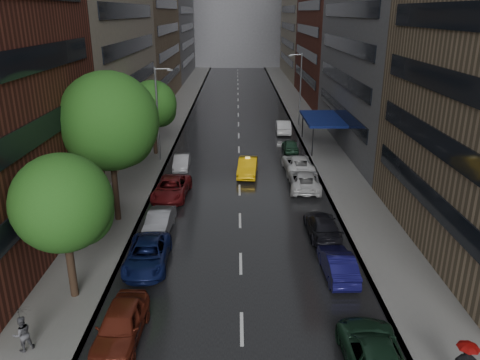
# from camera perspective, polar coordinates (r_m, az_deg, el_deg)

# --- Properties ---
(road) EXTENTS (14.00, 140.00, 0.01)m
(road) POSITION_cam_1_polar(r_m,az_deg,el_deg) (65.65, -0.20, 7.60)
(road) COLOR black
(road) RESTS_ON ground
(sidewalk_left) EXTENTS (4.00, 140.00, 0.15)m
(sidewalk_left) POSITION_cam_1_polar(r_m,az_deg,el_deg) (66.23, -8.08, 7.57)
(sidewalk_left) COLOR gray
(sidewalk_left) RESTS_ON ground
(sidewalk_right) EXTENTS (4.00, 140.00, 0.15)m
(sidewalk_right) POSITION_cam_1_polar(r_m,az_deg,el_deg) (66.28, 7.68, 7.60)
(sidewalk_right) COLOR gray
(sidewalk_right) RESTS_ON ground
(buildings_right) EXTENTS (8.05, 109.10, 36.00)m
(buildings_right) POSITION_cam_1_polar(r_m,az_deg,el_deg) (72.48, 12.51, 20.29)
(buildings_right) COLOR #937A5B
(buildings_right) RESTS_ON ground
(building_far) EXTENTS (40.00, 14.00, 32.00)m
(building_far) POSITION_cam_1_polar(r_m,az_deg,el_deg) (132.17, -0.31, 20.75)
(building_far) COLOR slate
(building_far) RESTS_ON ground
(tree_near) EXTENTS (4.85, 4.85, 7.73)m
(tree_near) POSITION_cam_1_polar(r_m,az_deg,el_deg) (24.01, -20.85, -2.66)
(tree_near) COLOR #382619
(tree_near) RESTS_ON ground
(tree_mid) EXTENTS (6.56, 6.56, 10.45)m
(tree_mid) POSITION_cam_1_polar(r_m,az_deg,el_deg) (32.04, -15.68, 6.89)
(tree_mid) COLOR #382619
(tree_mid) RESTS_ON ground
(tree_far) EXTENTS (4.79, 4.79, 7.64)m
(tree_far) POSITION_cam_1_polar(r_m,az_deg,el_deg) (47.95, -10.59, 9.05)
(tree_far) COLOR #382619
(tree_far) RESTS_ON ground
(taxi) EXTENTS (2.05, 4.81, 1.54)m
(taxi) POSITION_cam_1_polar(r_m,az_deg,el_deg) (42.10, 0.94, 1.62)
(taxi) COLOR #EBAB0C
(taxi) RESTS_ON ground
(parked_cars_left) EXTENTS (2.91, 28.75, 1.61)m
(parked_cars_left) POSITION_cam_1_polar(r_m,az_deg,el_deg) (31.67, -9.83, -5.10)
(parked_cars_left) COLOR #5F1F13
(parked_cars_left) RESTS_ON ground
(parked_cars_right) EXTENTS (2.80, 45.01, 1.59)m
(parked_cars_right) POSITION_cam_1_polar(r_m,az_deg,el_deg) (37.27, 8.29, -1.11)
(parked_cars_right) COLOR #163120
(parked_cars_right) RESTS_ON ground
(ped_black_umbrella) EXTENTS (1.01, 0.98, 2.09)m
(ped_black_umbrella) POSITION_cam_1_polar(r_m,az_deg,el_deg) (22.77, -25.16, -15.77)
(ped_black_umbrella) COLOR #4A494E
(ped_black_umbrella) RESTS_ON sidewalk_left
(ped_red_umbrella) EXTENTS (1.09, 0.82, 2.01)m
(ped_red_umbrella) POSITION_cam_1_polar(r_m,az_deg,el_deg) (21.11, 25.81, -19.19)
(ped_red_umbrella) COLOR black
(ped_red_umbrella) RESTS_ON sidewalk_right
(street_lamp_left) EXTENTS (1.74, 0.22, 9.00)m
(street_lamp_left) POSITION_cam_1_polar(r_m,az_deg,el_deg) (45.70, -9.94, 8.13)
(street_lamp_left) COLOR gray
(street_lamp_left) RESTS_ON sidewalk_left
(street_lamp_right) EXTENTS (1.74, 0.22, 9.00)m
(street_lamp_right) POSITION_cam_1_polar(r_m,az_deg,el_deg) (60.37, 7.30, 11.08)
(street_lamp_right) COLOR gray
(street_lamp_right) RESTS_ON sidewalk_right
(awning) EXTENTS (4.00, 8.00, 3.12)m
(awning) POSITION_cam_1_polar(r_m,az_deg,el_deg) (51.16, 10.05, 7.36)
(awning) COLOR navy
(awning) RESTS_ON sidewalk_right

